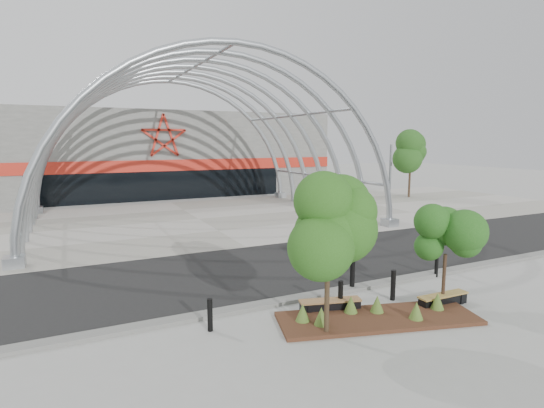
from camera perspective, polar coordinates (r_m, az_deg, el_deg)
name	(u,v)px	position (r m, az deg, el deg)	size (l,w,h in m)	color
ground	(321,293)	(15.25, 6.65, -11.74)	(140.00, 140.00, 0.00)	#9E9E99
road	(277,266)	(18.14, 0.69, -8.33)	(140.00, 7.00, 0.02)	black
forecourt	(199,219)	(29.10, -9.85, -2.02)	(60.00, 17.00, 0.04)	#9A968A
kerb	(325,293)	(15.03, 7.18, -11.81)	(60.00, 0.50, 0.12)	slate
arena_building	(150,153)	(46.18, -16.12, 6.57)	(34.00, 15.24, 8.00)	#63635E
vault_canopy	(199,219)	(29.10, -9.85, -2.02)	(20.80, 15.80, 20.36)	#A1A7AC
planting_bed	(375,315)	(13.32, 13.71, -14.32)	(6.18, 3.31, 0.63)	#3F2018
signal_pole	(390,184)	(27.30, 15.55, 2.66)	(0.25, 0.72, 5.04)	slate
street_tree_0	(328,225)	(11.22, 7.59, -2.75)	(1.88, 1.88, 4.29)	#302515
street_tree_1	(447,233)	(14.48, 22.43, -3.65)	(1.40, 1.40, 3.31)	black
bench_0	(330,306)	(13.61, 7.82, -13.42)	(1.97, 0.92, 0.40)	black
bench_1	(443,300)	(15.02, 21.98, -11.88)	(1.83, 0.43, 0.38)	black
bollard_0	(210,315)	(12.29, -8.34, -14.54)	(0.15, 0.15, 0.94)	black
bollard_1	(340,296)	(13.68, 9.19, -12.06)	(0.15, 0.15, 0.96)	black
bollard_2	(352,275)	(15.53, 10.76, -9.35)	(0.17, 0.17, 1.08)	black
bollard_3	(393,285)	(14.89, 15.97, -10.44)	(0.16, 0.16, 1.02)	black
bollard_4	(436,266)	(17.86, 21.24, -7.78)	(0.14, 0.14, 0.87)	black
bg_tree_1	(411,152)	(41.58, 18.17, 6.67)	(2.70, 2.70, 5.91)	#302214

